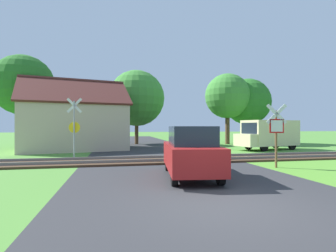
# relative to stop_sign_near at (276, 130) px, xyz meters

# --- Properties ---
(ground_plane) EXTENTS (160.00, 160.00, 0.00)m
(ground_plane) POSITION_rel_stop_sign_near_xyz_m (-4.41, -4.56, -1.60)
(ground_plane) COLOR #4C8433
(road_asphalt) EXTENTS (7.86, 80.00, 0.01)m
(road_asphalt) POSITION_rel_stop_sign_near_xyz_m (-4.41, -2.56, -1.60)
(road_asphalt) COLOR #2D2D30
(road_asphalt) RESTS_ON ground
(rail_track) EXTENTS (60.00, 2.60, 0.22)m
(rail_track) POSITION_rel_stop_sign_near_xyz_m (-4.41, 3.08, -1.54)
(rail_track) COLOR #422D1E
(rail_track) RESTS_ON ground
(stop_sign_near) EXTENTS (0.86, 0.24, 2.75)m
(stop_sign_near) POSITION_rel_stop_sign_near_xyz_m (0.00, 0.00, 0.00)
(stop_sign_near) COLOR brown
(stop_sign_near) RESTS_ON ground
(crossing_sign_far) EXTENTS (0.87, 0.19, 3.42)m
(crossing_sign_far) POSITION_rel_stop_sign_near_xyz_m (-9.06, 5.74, 0.31)
(crossing_sign_far) COLOR #9E9EA5
(crossing_sign_far) RESTS_ON ground
(house) EXTENTS (8.74, 7.46, 5.49)m
(house) POSITION_rel_stop_sign_near_xyz_m (-9.84, 11.18, 0.29)
(house) COLOR #C6B293
(house) RESTS_ON ground
(tree_center) EXTENTS (5.62, 5.62, 7.44)m
(tree_center) POSITION_rel_stop_sign_near_xyz_m (-4.60, 16.44, 3.02)
(tree_center) COLOR #513823
(tree_center) RESTS_ON ground
(tree_left) EXTENTS (4.85, 4.85, 7.56)m
(tree_left) POSITION_rel_stop_sign_near_xyz_m (-14.03, 13.10, 3.52)
(tree_left) COLOR #513823
(tree_left) RESTS_ON ground
(tree_right) EXTENTS (4.51, 4.51, 7.11)m
(tree_right) POSITION_rel_stop_sign_near_xyz_m (4.41, 14.65, 3.23)
(tree_right) COLOR #513823
(tree_right) RESTS_ON ground
(tree_far) EXTENTS (4.83, 4.83, 6.81)m
(tree_far) POSITION_rel_stop_sign_near_xyz_m (6.98, 15.29, 2.78)
(tree_far) COLOR #513823
(tree_far) RESTS_ON ground
(mail_truck) EXTENTS (5.20, 2.95, 2.24)m
(mail_truck) POSITION_rel_stop_sign_near_xyz_m (4.68, 7.88, -0.36)
(mail_truck) COLOR beige
(mail_truck) RESTS_ON ground
(parked_car) EXTENTS (2.14, 4.18, 1.78)m
(parked_car) POSITION_rel_stop_sign_near_xyz_m (-4.19, -1.24, -0.71)
(parked_car) COLOR maroon
(parked_car) RESTS_ON ground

